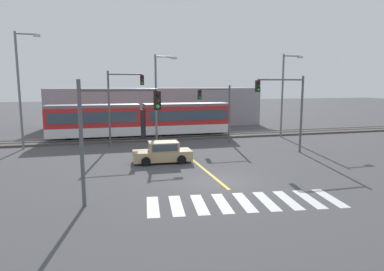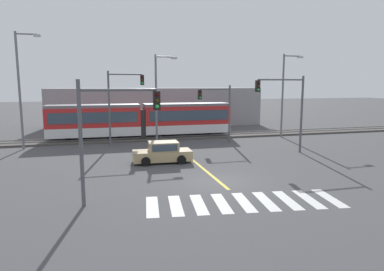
{
  "view_description": "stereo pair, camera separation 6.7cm",
  "coord_description": "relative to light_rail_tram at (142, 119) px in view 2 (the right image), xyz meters",
  "views": [
    {
      "loc": [
        -6.56,
        -18.16,
        5.66
      ],
      "look_at": [
        0.39,
        7.67,
        1.6
      ],
      "focal_mm": 32.0,
      "sensor_mm": 36.0,
      "label": 1
    },
    {
      "loc": [
        -6.49,
        -18.18,
        5.66
      ],
      "look_at": [
        0.39,
        7.67,
        1.6
      ],
      "focal_mm": 32.0,
      "sensor_mm": 36.0,
      "label": 2
    }
  ],
  "objects": [
    {
      "name": "crosswalk_stripe_5",
      "position": [
        3.57,
        -20.71,
        -2.04
      ],
      "size": [
        0.9,
        2.85,
        0.01
      ],
      "primitive_type": "cube",
      "rotation": [
        0.0,
        0.0,
        -0.12
      ],
      "color": "silver",
      "rests_on": "ground"
    },
    {
      "name": "street_lamp_centre",
      "position": [
        1.28,
        -2.82,
        2.7
      ],
      "size": [
        2.14,
        0.28,
        8.36
      ],
      "color": "slate",
      "rests_on": "ground"
    },
    {
      "name": "rail_near",
      "position": [
        2.48,
        -0.71,
        -1.82
      ],
      "size": [
        120.0,
        0.08,
        0.1
      ],
      "primitive_type": "cube",
      "color": "#939399",
      "rests_on": "track_bed"
    },
    {
      "name": "rail_far",
      "position": [
        2.48,
        0.73,
        -1.82
      ],
      "size": [
        120.0,
        0.08,
        0.1
      ],
      "primitive_type": "cube",
      "color": "#939399",
      "rests_on": "track_bed"
    },
    {
      "name": "crosswalk_stripe_6",
      "position": [
        4.66,
        -20.85,
        -2.04
      ],
      "size": [
        0.9,
        2.85,
        0.01
      ],
      "primitive_type": "cube",
      "rotation": [
        0.0,
        0.0,
        -0.12
      ],
      "color": "silver",
      "rests_on": "ground"
    },
    {
      "name": "crosswalk_stripe_7",
      "position": [
        5.75,
        -20.99,
        -2.04
      ],
      "size": [
        0.9,
        2.85,
        0.01
      ],
      "primitive_type": "cube",
      "rotation": [
        0.0,
        0.0,
        -0.12
      ],
      "color": "silver",
      "rests_on": "ground"
    },
    {
      "name": "traffic_light_near_left",
      "position": [
        -3.69,
        -19.14,
        1.81
      ],
      "size": [
        3.75,
        0.38,
        5.86
      ],
      "color": "#515459",
      "rests_on": "ground"
    },
    {
      "name": "crosswalk_stripe_8",
      "position": [
        6.84,
        -21.12,
        -2.04
      ],
      "size": [
        0.9,
        2.85,
        0.01
      ],
      "primitive_type": "cube",
      "rotation": [
        0.0,
        0.0,
        -0.12
      ],
      "color": "silver",
      "rests_on": "ground"
    },
    {
      "name": "traffic_light_far_right",
      "position": [
        6.86,
        -4.23,
        1.61
      ],
      "size": [
        3.25,
        0.38,
        5.53
      ],
      "color": "#515459",
      "rests_on": "ground"
    },
    {
      "name": "track_bed",
      "position": [
        2.48,
        0.01,
        -1.96
      ],
      "size": [
        120.0,
        4.0,
        0.18
      ],
      "primitive_type": "cube",
      "color": "#4C4742",
      "rests_on": "ground"
    },
    {
      "name": "traffic_light_far_left",
      "position": [
        -2.32,
        -3.71,
        2.42
      ],
      "size": [
        3.25,
        0.38,
        6.79
      ],
      "color": "#515459",
      "rests_on": "ground"
    },
    {
      "name": "crosswalk_stripe_1",
      "position": [
        -0.8,
        -20.16,
        -2.04
      ],
      "size": [
        0.9,
        2.85,
        0.01
      ],
      "primitive_type": "cube",
      "rotation": [
        0.0,
        0.0,
        -0.12
      ],
      "color": "silver",
      "rests_on": "ground"
    },
    {
      "name": "street_lamp_east",
      "position": [
        14.82,
        -2.51,
        2.91
      ],
      "size": [
        2.29,
        0.28,
        8.74
      ],
      "color": "slate",
      "rests_on": "ground"
    },
    {
      "name": "crosswalk_stripe_2",
      "position": [
        0.29,
        -20.3,
        -2.04
      ],
      "size": [
        0.9,
        2.85,
        0.01
      ],
      "primitive_type": "cube",
      "rotation": [
        0.0,
        0.0,
        -0.12
      ],
      "color": "silver",
      "rests_on": "ground"
    },
    {
      "name": "crosswalk_stripe_0",
      "position": [
        -1.89,
        -20.03,
        -2.04
      ],
      "size": [
        0.9,
        2.85,
        0.01
      ],
      "primitive_type": "cube",
      "rotation": [
        0.0,
        0.0,
        -0.12
      ],
      "color": "silver",
      "rests_on": "ground"
    },
    {
      "name": "crosswalk_stripe_4",
      "position": [
        2.48,
        -20.57,
        -2.04
      ],
      "size": [
        0.9,
        2.85,
        0.01
      ],
      "primitive_type": "cube",
      "rotation": [
        0.0,
        0.0,
        -0.12
      ],
      "color": "silver",
      "rests_on": "ground"
    },
    {
      "name": "building_backdrop_far",
      "position": [
        3.32,
        11.01,
        0.49
      ],
      "size": [
        27.93,
        6.0,
        5.07
      ],
      "primitive_type": "cube",
      "color": "gray",
      "rests_on": "ground"
    },
    {
      "name": "street_lamp_west",
      "position": [
        -10.54,
        -3.0,
        3.52
      ],
      "size": [
        2.07,
        0.28,
        9.99
      ],
      "color": "slate",
      "rests_on": "ground"
    },
    {
      "name": "crosswalk_stripe_3",
      "position": [
        1.38,
        -20.44,
        -2.04
      ],
      "size": [
        0.9,
        2.85,
        0.01
      ],
      "primitive_type": "cube",
      "rotation": [
        0.0,
        0.0,
        -0.12
      ],
      "color": "silver",
      "rests_on": "ground"
    },
    {
      "name": "ground_plane",
      "position": [
        2.48,
        -17.03,
        -2.05
      ],
      "size": [
        200.0,
        200.0,
        0.0
      ],
      "primitive_type": "plane",
      "color": "#474749"
    },
    {
      "name": "sedan_crossing",
      "position": [
        0.15,
        -11.2,
        -1.35
      ],
      "size": [
        4.26,
        2.04,
        1.52
      ],
      "color": "tan",
      "rests_on": "ground"
    },
    {
      "name": "lane_centre_line",
      "position": [
        2.48,
        -10.28,
        -2.05
      ],
      "size": [
        0.2,
        16.58,
        0.01
      ],
      "primitive_type": "cube",
      "color": "gold",
      "rests_on": "ground"
    },
    {
      "name": "traffic_light_mid_right",
      "position": [
        10.46,
        -10.49,
        2.18
      ],
      "size": [
        4.25,
        0.38,
        6.29
      ],
      "color": "#515459",
      "rests_on": "ground"
    },
    {
      "name": "light_rail_tram",
      "position": [
        0.0,
        0.0,
        0.0
      ],
      "size": [
        18.5,
        2.64,
        3.43
      ],
      "color": "silver",
      "rests_on": "track_bed"
    }
  ]
}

